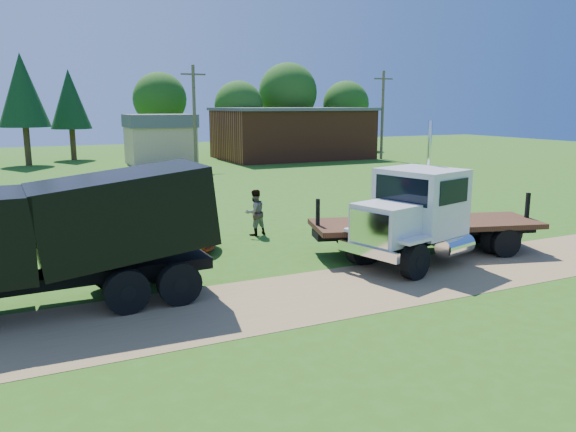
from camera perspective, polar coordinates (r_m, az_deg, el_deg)
name	(u,v)px	position (r m, az deg, el deg)	size (l,w,h in m)	color
ground	(331,292)	(17.17, 4.36, -7.71)	(140.00, 140.00, 0.00)	#2E5312
dirt_track	(331,292)	(17.17, 4.36, -7.69)	(120.00, 4.20, 0.01)	olive
white_semi_tractor	(422,215)	(20.51, 13.46, 0.08)	(8.46, 4.72, 5.00)	black
black_dump_truck	(62,233)	(16.41, -21.97, -1.64)	(9.05, 3.08, 3.89)	black
orange_pickup	(140,230)	(22.25, -14.78, -1.42)	(2.78, 6.03, 1.67)	#CE4B09
flatbed_trailer	(425,228)	(21.97, 13.76, -1.24)	(8.99, 4.80, 2.21)	#321D10
spectator_b	(255,212)	(24.28, -3.38, 0.36)	(0.97, 0.75, 1.99)	#999999
brick_building	(292,133)	(60.12, 0.40, 8.44)	(15.40, 10.40, 5.30)	brown
tan_shed	(160,138)	(55.51, -12.85, 7.69)	(6.20, 5.40, 4.70)	tan
utility_poles	(194,115)	(51.08, -9.49, 10.11)	(42.20, 0.28, 9.00)	#4A3E2A
tree_row	(87,94)	(62.76, -19.76, 11.59)	(58.23, 15.92, 11.29)	#312214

